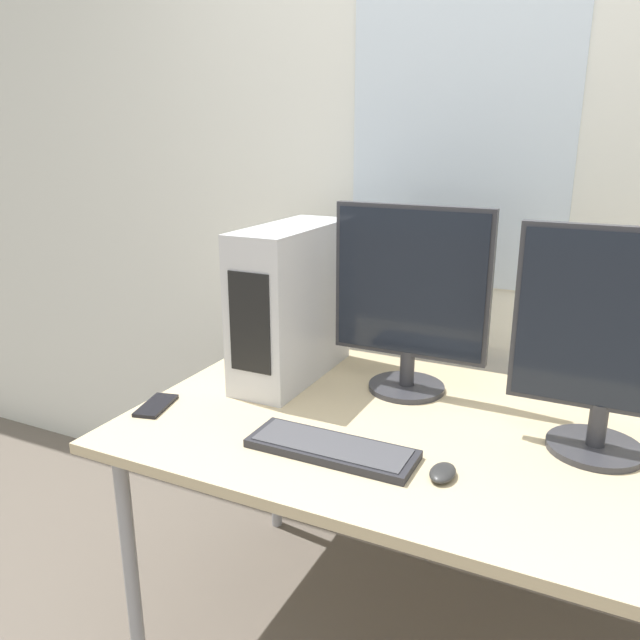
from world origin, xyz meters
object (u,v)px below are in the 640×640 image
monitor_main (410,297)px  keyboard (332,448)px  cell_phone (156,405)px  pc_tower (292,303)px  monitor_right_near (610,340)px  mouse (443,473)px

monitor_main → keyboard: size_ratio=1.34×
keyboard → cell_phone: keyboard is taller
pc_tower → cell_phone: bearing=-120.5°
pc_tower → monitor_right_near: size_ratio=0.89×
keyboard → monitor_main: bearing=85.0°
monitor_main → keyboard: bearing=-95.0°
mouse → cell_phone: mouse is taller
monitor_main → keyboard: 0.52m
monitor_right_near → mouse: 0.49m
monitor_right_near → keyboard: size_ratio=1.32×
monitor_main → cell_phone: monitor_main is taller
pc_tower → monitor_right_near: bearing=-7.4°
pc_tower → mouse: size_ratio=5.40×
monitor_right_near → cell_phone: 1.18m
cell_phone → keyboard: bearing=-15.7°
monitor_main → cell_phone: (-0.59, -0.43, -0.28)m
monitor_main → monitor_right_near: monitor_main is taller
pc_tower → monitor_main: (0.36, 0.04, 0.05)m
mouse → cell_phone: size_ratio=0.56×
keyboard → mouse: (0.27, 0.01, 0.00)m
monitor_main → keyboard: monitor_main is taller
monitor_main → mouse: (0.23, -0.44, -0.27)m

